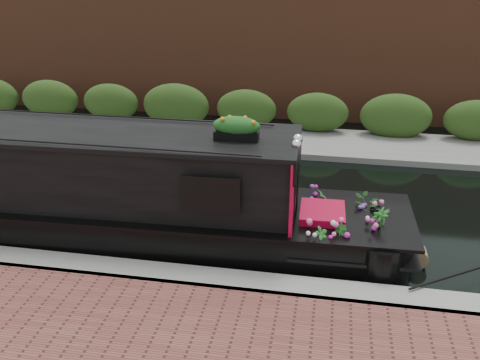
# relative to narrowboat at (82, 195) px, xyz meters

# --- Properties ---
(ground) EXTENTS (80.00, 80.00, 0.00)m
(ground) POSITION_rel_narrowboat_xyz_m (2.18, 1.85, -0.85)
(ground) COLOR black
(ground) RESTS_ON ground
(near_bank_coping) EXTENTS (40.00, 0.60, 0.50)m
(near_bank_coping) POSITION_rel_narrowboat_xyz_m (2.18, -1.45, -0.85)
(near_bank_coping) COLOR gray
(near_bank_coping) RESTS_ON ground
(far_bank_path) EXTENTS (40.00, 2.40, 0.34)m
(far_bank_path) POSITION_rel_narrowboat_xyz_m (2.18, 6.05, -0.85)
(far_bank_path) COLOR slate
(far_bank_path) RESTS_ON ground
(far_hedge) EXTENTS (40.00, 1.10, 2.80)m
(far_hedge) POSITION_rel_narrowboat_xyz_m (2.18, 6.95, -0.85)
(far_hedge) COLOR #264216
(far_hedge) RESTS_ON ground
(far_brick_wall) EXTENTS (40.00, 1.00, 8.00)m
(far_brick_wall) POSITION_rel_narrowboat_xyz_m (2.18, 9.05, -0.85)
(far_brick_wall) COLOR brown
(far_brick_wall) RESTS_ON ground
(narrowboat) EXTENTS (12.19, 2.44, 2.86)m
(narrowboat) POSITION_rel_narrowboat_xyz_m (0.00, 0.00, 0.00)
(narrowboat) COLOR black
(narrowboat) RESTS_ON ground
(rope_fender) EXTENTS (0.33, 0.35, 0.33)m
(rope_fender) POSITION_rel_narrowboat_xyz_m (6.48, -0.00, -0.68)
(rope_fender) COLOR olive
(rope_fender) RESTS_ON ground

